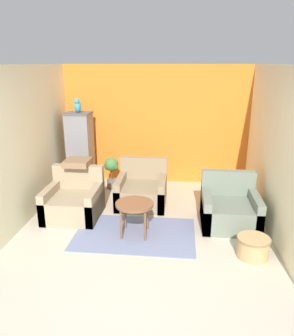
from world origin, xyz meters
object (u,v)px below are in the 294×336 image
Objects in this scene: armchair_middle at (142,191)px; birdcage at (81,151)px; potted_plant at (112,169)px; wicker_basket at (253,246)px; armchair_left at (74,202)px; armchair_right at (229,209)px; parrot at (78,106)px; coffee_table at (135,207)px.

birdcage is at bearing 149.63° from armchair_middle.
wicker_basket is at bearing -43.54° from potted_plant.
armchair_left is 0.57× the size of birdcage.
wicker_basket is at bearing -19.00° from armchair_left.
armchair_right is 2.56m from potted_plant.
armchair_right is 1.34× the size of potted_plant.
armchair_left is at bearing -78.64° from birdcage.
armchair_left is at bearing -105.66° from potted_plant.
armchair_left is 1.51m from birdcage.
parrot is at bearing 90.00° from birdcage.
birdcage is at bearing 142.17° from wicker_basket.
armchair_middle reaches higher than potted_plant.
armchair_right is 1.00× the size of armchair_middle.
wicker_basket is at bearing -37.85° from parrot.
potted_plant is at bearing 148.41° from armchair_right.
armchair_middle is at bearing 156.59° from armchair_right.
armchair_middle is 3.10× the size of parrot.
wicker_basket is at bearing -37.83° from birdcage.
armchair_middle is 2.29m from wicker_basket.
wicker_basket is (2.74, -0.94, -0.10)m from armchair_left.
armchair_left is 2.90m from wicker_basket.
armchair_middle is 1.64m from birdcage.
parrot is at bearing 171.80° from potted_plant.
armchair_right is at bearing -26.88° from parrot.
armchair_right is (1.45, 0.50, -0.20)m from coffee_table.
armchair_middle is 1.34× the size of potted_plant.
armchair_right is at bearing -26.84° from birdcage.
coffee_table is at bearing -25.62° from armchair_left.
birdcage is at bearing -90.00° from parrot.
parrot is 1.41m from potted_plant.
potted_plant is 3.29m from wicker_basket.
parrot is (0.00, 0.00, 0.92)m from birdcage.
parrot reaches higher than coffee_table.
armchair_left reaches higher than coffee_table.
armchair_middle is (-1.48, 0.64, 0.00)m from armchair_right.
birdcage is 3.48× the size of wicker_basket.
birdcage is (-2.83, 1.43, 0.49)m from armchair_right.
armchair_middle is 0.57× the size of birdcage.
parrot is 0.64× the size of wicker_basket.
armchair_left is 1.00× the size of armchair_right.
armchair_left reaches higher than potted_plant.
coffee_table is at bearing 165.75° from wicker_basket.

